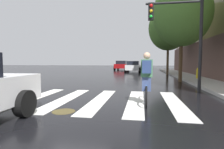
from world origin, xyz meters
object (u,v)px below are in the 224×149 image
object	(u,v)px
sedan_mid	(133,66)
cyclist	(147,79)
traffic_light_near	(181,28)
street_tree_near	(182,14)
fire_hydrant	(198,73)
street_tree_mid	(168,28)
sedan_far	(122,65)
manhole_cover	(64,111)

from	to	relation	value
sedan_mid	cyclist	world-z (taller)	cyclist
traffic_light_near	street_tree_near	bearing A→B (deg)	78.42
fire_hydrant	street_tree_mid	distance (m)	7.42
street_tree_near	cyclist	bearing A→B (deg)	-109.23
sedan_far	traffic_light_near	world-z (taller)	traffic_light_near
cyclist	fire_hydrant	xyz separation A→B (m)	(3.93, 8.21, -0.31)
sedan_far	street_tree_mid	distance (m)	12.52
sedan_far	cyclist	bearing A→B (deg)	-81.85
sedan_mid	traffic_light_near	xyz separation A→B (m)	(2.82, -15.66, 2.10)
cyclist	traffic_light_near	world-z (taller)	traffic_light_near
manhole_cover	sedan_mid	xyz separation A→B (m)	(1.03, 19.50, 0.75)
cyclist	sedan_far	bearing A→B (deg)	98.15
street_tree_mid	fire_hydrant	bearing A→B (deg)	-76.70
sedan_mid	street_tree_mid	world-z (taller)	street_tree_mid
manhole_cover	cyclist	world-z (taller)	cyclist
street_tree_near	street_tree_mid	bearing A→B (deg)	89.26
manhole_cover	cyclist	bearing A→B (deg)	28.14
manhole_cover	street_tree_mid	size ratio (longest dim) A/B	0.09
street_tree_near	fire_hydrant	bearing A→B (deg)	37.76
sedan_far	manhole_cover	bearing A→B (deg)	-87.36
manhole_cover	sedan_mid	distance (m)	19.55
manhole_cover	street_tree_mid	distance (m)	16.75
manhole_cover	fire_hydrant	size ratio (longest dim) A/B	0.82
cyclist	street_tree_near	size ratio (longest dim) A/B	0.25
manhole_cover	street_tree_mid	world-z (taller)	street_tree_mid
traffic_light_near	street_tree_mid	size ratio (longest dim) A/B	0.58
fire_hydrant	sedan_mid	bearing A→B (deg)	117.32
sedan_far	fire_hydrant	world-z (taller)	sedan_far
sedan_far	street_tree_mid	bearing A→B (deg)	-59.35
sedan_mid	manhole_cover	bearing A→B (deg)	-93.04
sedan_mid	traffic_light_near	world-z (taller)	traffic_light_near
sedan_mid	street_tree_near	xyz separation A→B (m)	(3.73, -11.20, 3.86)
cyclist	street_tree_near	xyz separation A→B (m)	(2.47, 7.08, 3.78)
traffic_light_near	street_tree_mid	xyz separation A→B (m)	(1.00, 11.42, 2.06)
sedan_far	fire_hydrant	size ratio (longest dim) A/B	5.87
traffic_light_near	street_tree_mid	bearing A→B (deg)	84.97
fire_hydrant	street_tree_near	world-z (taller)	street_tree_near
manhole_cover	sedan_far	size ratio (longest dim) A/B	0.14
traffic_light_near	fire_hydrant	world-z (taller)	traffic_light_near
manhole_cover	traffic_light_near	xyz separation A→B (m)	(3.85, 3.84, 2.86)
cyclist	fire_hydrant	world-z (taller)	cyclist
manhole_cover	sedan_far	xyz separation A→B (m)	(-1.17, 25.43, 0.79)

